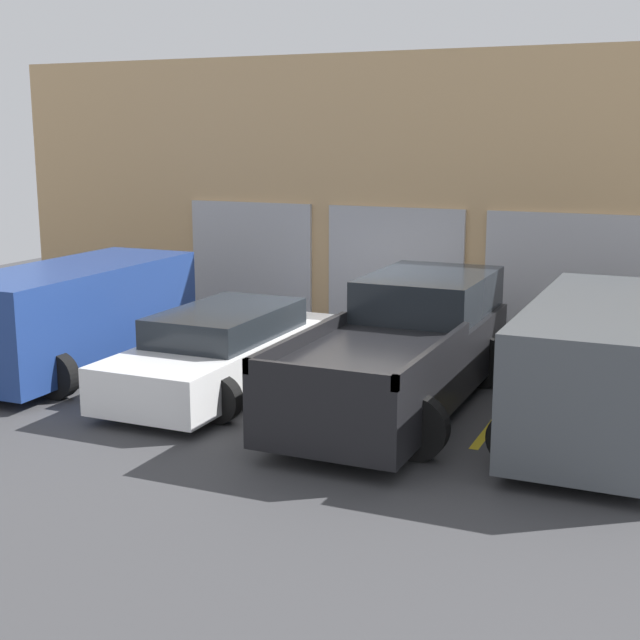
% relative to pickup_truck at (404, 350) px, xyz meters
% --- Properties ---
extents(ground_plane, '(28.00, 28.00, 0.00)m').
position_rel_pickup_truck_xyz_m(ground_plane, '(-1.39, 1.24, -0.83)').
color(ground_plane, '#3D3D3F').
extents(shophouse_building, '(17.50, 0.68, 5.32)m').
position_rel_pickup_truck_xyz_m(shophouse_building, '(-1.39, 4.53, 1.79)').
color(shophouse_building, tan).
rests_on(shophouse_building, ground).
extents(pickup_truck, '(2.46, 5.51, 1.74)m').
position_rel_pickup_truck_xyz_m(pickup_truck, '(0.00, 0.00, 0.00)').
color(pickup_truck, black).
rests_on(pickup_truck, ground).
extents(sedan_white, '(2.15, 4.66, 1.24)m').
position_rel_pickup_truck_xyz_m(sedan_white, '(-2.78, -0.27, -0.23)').
color(sedan_white, white).
rests_on(sedan_white, ground).
extents(sedan_side, '(2.30, 4.61, 1.76)m').
position_rel_pickup_truck_xyz_m(sedan_side, '(2.78, -0.30, 0.13)').
color(sedan_side, '#474C51').
rests_on(sedan_side, ground).
extents(van_right, '(2.25, 4.61, 1.74)m').
position_rel_pickup_truck_xyz_m(van_right, '(-5.56, -0.30, 0.11)').
color(van_right, navy).
rests_on(van_right, ground).
extents(parking_stripe_far_left, '(0.12, 2.20, 0.01)m').
position_rel_pickup_truck_xyz_m(parking_stripe_far_left, '(-6.95, -0.30, -0.82)').
color(parking_stripe_far_left, gold).
rests_on(parking_stripe_far_left, ground).
extents(parking_stripe_left, '(0.12, 2.20, 0.01)m').
position_rel_pickup_truck_xyz_m(parking_stripe_left, '(-4.17, -0.30, -0.82)').
color(parking_stripe_left, gold).
rests_on(parking_stripe_left, ground).
extents(parking_stripe_centre, '(0.12, 2.20, 0.01)m').
position_rel_pickup_truck_xyz_m(parking_stripe_centre, '(-1.39, -0.30, -0.82)').
color(parking_stripe_centre, gold).
rests_on(parking_stripe_centre, ground).
extents(parking_stripe_right, '(0.12, 2.20, 0.01)m').
position_rel_pickup_truck_xyz_m(parking_stripe_right, '(1.39, -0.30, -0.82)').
color(parking_stripe_right, gold).
rests_on(parking_stripe_right, ground).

